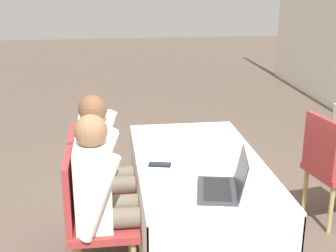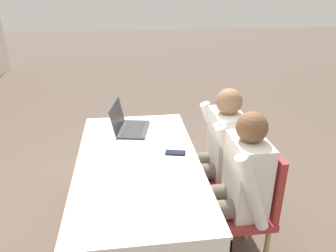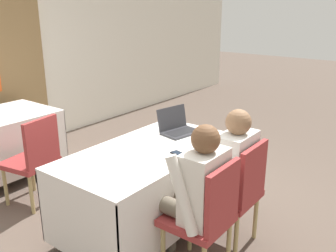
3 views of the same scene
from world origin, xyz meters
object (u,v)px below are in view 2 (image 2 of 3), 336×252
(cell_phone, at_px, (175,153))
(chair_near_right, at_px, (227,166))
(chair_near_left, at_px, (247,201))
(person_checkered_shirt, at_px, (235,183))
(laptop, at_px, (129,125))
(person_white_shirt, at_px, (216,150))

(cell_phone, xyz_separation_m, chair_near_right, (0.17, -0.46, -0.25))
(chair_near_left, bearing_deg, cell_phone, -123.33)
(cell_phone, xyz_separation_m, person_checkered_shirt, (-0.30, -0.35, -0.09))
(cell_phone, xyz_separation_m, chair_near_left, (-0.30, -0.46, -0.25))
(person_checkered_shirt, bearing_deg, chair_near_right, 167.65)
(laptop, xyz_separation_m, person_checkered_shirt, (-0.74, -0.68, -0.13))
(laptop, distance_m, chair_near_left, 1.12)
(laptop, distance_m, person_white_shirt, 0.74)
(cell_phone, relative_size, person_white_shirt, 0.14)
(person_white_shirt, bearing_deg, cell_phone, -64.22)
(cell_phone, height_order, chair_near_left, chair_near_left)
(laptop, height_order, cell_phone, laptop)
(chair_near_right, bearing_deg, person_white_shirt, -90.00)
(chair_near_left, distance_m, person_checkered_shirt, 0.19)
(laptop, bearing_deg, chair_near_left, -122.23)
(person_white_shirt, bearing_deg, person_checkered_shirt, 0.00)
(person_white_shirt, bearing_deg, laptop, -111.93)
(chair_near_left, relative_size, person_white_shirt, 0.78)
(chair_near_left, bearing_deg, chair_near_right, -180.00)
(cell_phone, distance_m, person_white_shirt, 0.40)
(chair_near_left, relative_size, chair_near_right, 1.00)
(cell_phone, relative_size, chair_near_right, 0.17)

